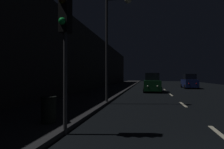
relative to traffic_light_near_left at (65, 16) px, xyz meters
name	(u,v)px	position (x,y,z in m)	size (l,w,h in m)	color
ground	(164,89)	(4.74, 22.29, -3.70)	(26.27, 84.00, 0.02)	black
sidewalk_left	(115,88)	(-2.20, 22.29, -3.62)	(4.40, 84.00, 0.15)	#28282B
building_facade_left	(91,61)	(-4.80, 18.79, 0.05)	(0.80, 63.00, 7.49)	#2D2B28
lane_centerline	(176,98)	(4.74, 10.57, -3.69)	(0.16, 22.14, 0.01)	beige
traffic_light_near_left	(65,16)	(0.00, 0.00, 0.00)	(0.34, 0.47, 5.06)	#38383A
streetlamp_overhead	(114,33)	(0.37, 6.63, 0.91)	(1.70, 0.44, 6.91)	#2D2D30
trash_bin_curbside	(49,110)	(-0.94, 0.73, -3.07)	(0.55, 0.55, 0.93)	black
car_approaching_headlights	(152,83)	(3.03, 16.75, -2.70)	(1.98, 4.29, 2.16)	#0F3819
car_parked_right_far	(189,82)	(8.57, 24.26, -2.72)	(1.95, 4.22, 2.12)	#141E51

